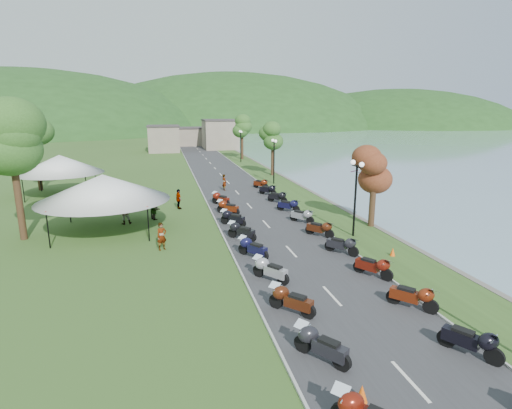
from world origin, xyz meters
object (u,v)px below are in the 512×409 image
vendor_tent_main (105,203)px  pedestrian_a (162,250)px  pedestrian_c (84,215)px  pedestrian_b (125,224)px

vendor_tent_main → pedestrian_a: (3.76, -4.80, -2.00)m
vendor_tent_main → pedestrian_c: vendor_tent_main is taller
pedestrian_c → pedestrian_a: bearing=1.2°
pedestrian_a → pedestrian_c: (-6.19, 9.99, 0.00)m
vendor_tent_main → pedestrian_b: (1.08, 1.59, -2.00)m
vendor_tent_main → pedestrian_b: vendor_tent_main is taller
pedestrian_b → pedestrian_a: bearing=103.9°
vendor_tent_main → pedestrian_c: bearing=115.1°
vendor_tent_main → pedestrian_a: vendor_tent_main is taller
pedestrian_a → pedestrian_b: (-2.68, 6.39, 0.00)m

